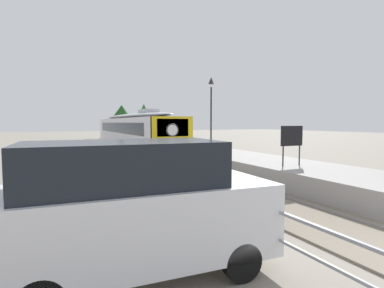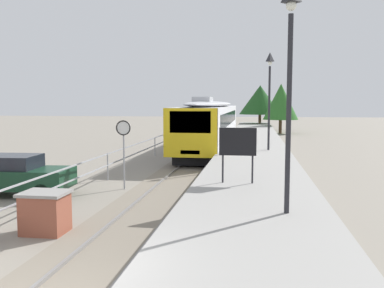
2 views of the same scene
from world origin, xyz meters
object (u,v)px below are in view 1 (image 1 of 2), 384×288
object	(u,v)px
commuter_train	(133,130)
speed_limit_sign	(172,138)
brick_utility_cabinet	(238,202)
parked_van_white	(137,208)
platform_notice_board	(292,137)
platform_lamp_mid_platform	(211,99)
parked_hatchback_dark_green	(94,179)

from	to	relation	value
commuter_train	speed_limit_sign	bearing A→B (deg)	-97.34
brick_utility_cabinet	parked_van_white	size ratio (longest dim) A/B	0.24
platform_notice_board	platform_lamp_mid_platform	bearing A→B (deg)	82.47
platform_lamp_mid_platform	brick_utility_cabinet	distance (m)	15.09
platform_notice_board	brick_utility_cabinet	distance (m)	6.16
platform_notice_board	brick_utility_cabinet	world-z (taller)	platform_notice_board
platform_lamp_mid_platform	parked_hatchback_dark_green	bearing A→B (deg)	-137.32
brick_utility_cabinet	parked_hatchback_dark_green	distance (m)	5.37
brick_utility_cabinet	platform_notice_board	bearing A→B (deg)	32.74
commuter_train	platform_lamp_mid_platform	distance (m)	9.25
platform_lamp_mid_platform	speed_limit_sign	world-z (taller)	platform_lamp_mid_platform
commuter_train	parked_hatchback_dark_green	distance (m)	17.86
commuter_train	parked_hatchback_dark_green	bearing A→B (deg)	-108.52
platform_lamp_mid_platform	speed_limit_sign	bearing A→B (deg)	-129.60
brick_utility_cabinet	parked_hatchback_dark_green	size ratio (longest dim) A/B	0.30
speed_limit_sign	parked_van_white	size ratio (longest dim) A/B	0.56
commuter_train	parked_van_white	bearing A→B (deg)	-103.94
platform_notice_board	parked_hatchback_dark_green	bearing A→B (deg)	173.58
parked_van_white	parked_hatchback_dark_green	bearing A→B (deg)	89.79
platform_lamp_mid_platform	platform_notice_board	world-z (taller)	platform_lamp_mid_platform
platform_notice_board	speed_limit_sign	distance (m)	5.38
platform_lamp_mid_platform	parked_van_white	bearing A→B (deg)	-123.07
platform_notice_board	parked_hatchback_dark_green	world-z (taller)	platform_notice_board
parked_hatchback_dark_green	parked_van_white	bearing A→B (deg)	-90.21
platform_notice_board	speed_limit_sign	size ratio (longest dim) A/B	0.64
speed_limit_sign	brick_utility_cabinet	distance (m)	6.06
commuter_train	platform_notice_board	size ratio (longest dim) A/B	11.57
commuter_train	platform_lamp_mid_platform	xyz separation A→B (m)	(4.04, -7.94, 2.47)
speed_limit_sign	platform_notice_board	bearing A→B (deg)	-29.34
brick_utility_cabinet	commuter_train	bearing A→B (deg)	83.85
platform_notice_board	speed_limit_sign	xyz separation A→B (m)	(-4.69, 2.64, -0.06)
commuter_train	parked_hatchback_dark_green	world-z (taller)	commuter_train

